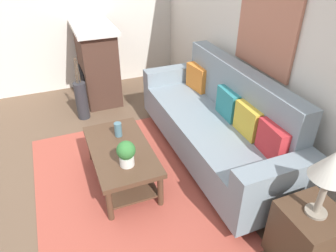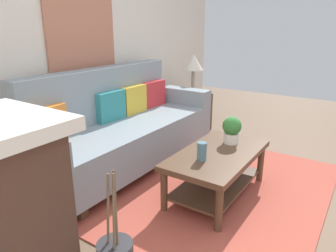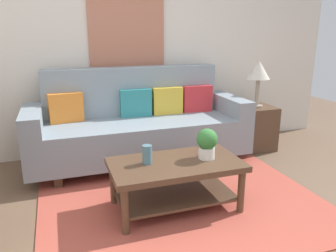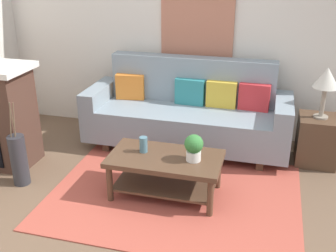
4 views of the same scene
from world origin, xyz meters
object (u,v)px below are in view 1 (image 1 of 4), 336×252
Objects in this scene: throw_pillow_crimson at (273,141)px; fireplace at (97,63)px; throw_pillow_orange at (197,78)px; table_lamp at (332,167)px; potted_plant_tabletop at (126,153)px; couch at (217,125)px; floor_vase at (82,101)px; framed_painting at (266,27)px; throw_pillow_mustard at (248,120)px; throw_pillow_teal at (228,104)px; side_table at (306,237)px; coffee_table at (121,157)px; tabletop_vase at (118,130)px.

fireplace reaches higher than throw_pillow_crimson.
throw_pillow_crimson is at bearing 21.07° from fireplace.
throw_pillow_orange is 0.63× the size of table_lamp.
throw_pillow_orange is at bearing 40.62° from fireplace.
throw_pillow_crimson is at bearing 69.86° from potted_plant_tabletop.
couch reaches higher than throw_pillow_orange.
framed_painting reaches higher than floor_vase.
throw_pillow_orange is at bearing 170.91° from couch.
fireplace reaches higher than throw_pillow_mustard.
throw_pillow_crimson reaches higher than floor_vase.
framed_painting is (0.78, 0.34, 0.81)m from throw_pillow_orange.
throw_pillow_orange is 0.78m from throw_pillow_teal.
table_lamp is at bearing 23.10° from floor_vase.
potted_plant_tabletop is at bearing -49.61° from throw_pillow_orange.
throw_pillow_crimson is 0.31× the size of fireplace.
throw_pillow_crimson is 0.64× the size of side_table.
potted_plant_tabletop is (0.28, -0.01, 0.26)m from coffee_table.
floor_vase is at bearing -33.43° from fireplace.
fireplace is (-3.57, -0.92, 0.31)m from side_table.
framed_painting reaches higher than coffee_table.
throw_pillow_mustard is (0.39, 0.12, 0.25)m from couch.
fireplace is at bearing -158.93° from throw_pillow_crimson.
fireplace is (-2.35, 0.19, 0.02)m from potted_plant_tabletop.
throw_pillow_orange is 0.33× the size of coffee_table.
floor_vase is (-1.80, -0.18, -0.30)m from potted_plant_tabletop.
framed_painting is (0.00, 0.47, 1.06)m from couch.
floor_vase is at bearing -142.31° from throw_pillow_mustard.
tabletop_vase is 0.60× the size of potted_plant_tabletop.
throw_pillow_mustard is at bearing 0.00° from throw_pillow_teal.
table_lamp is at bearing -6.24° from throw_pillow_teal.
throw_pillow_orange is 0.40× the size of framed_painting.
table_lamp is 0.63× the size of framed_painting.
coffee_table is at bearing -88.92° from framed_painting.
table_lamp is at bearing -18.44° from framed_painting.
table_lamp is 1.04× the size of floor_vase.
coffee_table is (-0.36, -1.27, -0.37)m from throw_pillow_mustard.
potted_plant_tabletop reaches higher than floor_vase.
throw_pillow_crimson is at bearing -23.70° from framed_painting.
side_table is 3.70m from fireplace.
tabletop_vase is at bearing -148.39° from side_table.
framed_painting reaches higher than throw_pillow_mustard.
tabletop_vase is 1.33m from floor_vase.
fireplace is 0.73m from floor_vase.
throw_pillow_crimson is 2.72m from floor_vase.
throw_pillow_crimson is 0.66× the size of floor_vase.
tabletop_vase is 2.08m from table_lamp.
floor_vase is at bearing -173.19° from coffee_table.
coffee_table is 0.38m from potted_plant_tabletop.
potted_plant_tabletop is 1.89m from framed_painting.
fireplace is 2.12× the size of floor_vase.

